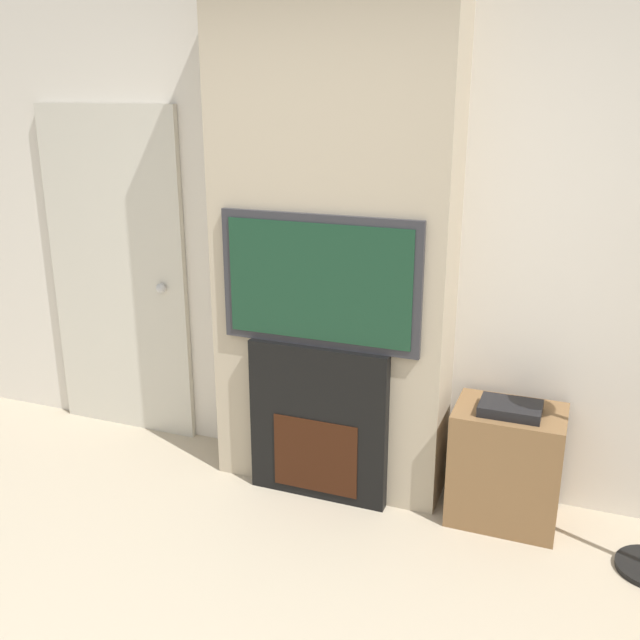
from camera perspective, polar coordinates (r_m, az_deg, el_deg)
wall_back at (r=3.81m, az=2.07°, el=6.96°), size 6.00×0.06×2.70m
chimney_breast at (r=3.62m, az=1.00°, el=6.40°), size 1.23×0.35×2.70m
fireplace at (r=3.76m, az=-0.01°, el=-8.13°), size 0.75×0.15×0.85m
television at (r=3.50m, az=-0.02°, el=3.10°), size 1.03×0.07×0.67m
media_stand at (r=3.72m, az=14.67°, el=-11.05°), size 0.53×0.38×0.65m
entry_door at (r=4.51m, az=-15.87°, el=3.47°), size 0.95×0.09×2.00m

